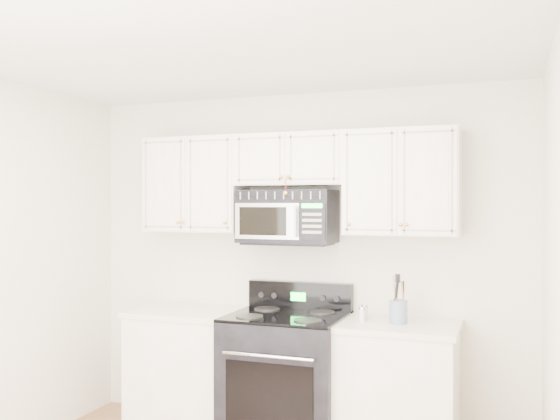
% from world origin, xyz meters
% --- Properties ---
extents(room, '(3.51, 3.51, 2.61)m').
position_xyz_m(room, '(0.00, 0.00, 1.30)').
color(room, '#9D694D').
rests_on(room, ground).
extents(base_cabinet_left, '(0.86, 0.65, 0.92)m').
position_xyz_m(base_cabinet_left, '(-0.80, 1.44, 0.43)').
color(base_cabinet_left, white).
rests_on(base_cabinet_left, ground).
extents(base_cabinet_right, '(0.86, 0.65, 0.92)m').
position_xyz_m(base_cabinet_right, '(0.80, 1.44, 0.43)').
color(base_cabinet_right, white).
rests_on(base_cabinet_right, ground).
extents(range, '(0.83, 0.75, 1.14)m').
position_xyz_m(range, '(0.01, 1.40, 0.48)').
color(range, black).
rests_on(range, ground).
extents(upper_cabinets, '(2.44, 0.37, 0.75)m').
position_xyz_m(upper_cabinets, '(0.00, 1.58, 1.93)').
color(upper_cabinets, white).
rests_on(upper_cabinets, ground).
extents(microwave, '(0.72, 0.41, 0.40)m').
position_xyz_m(microwave, '(-0.04, 1.57, 1.65)').
color(microwave, black).
rests_on(microwave, ground).
extents(utensil_crock, '(0.13, 0.13, 0.33)m').
position_xyz_m(utensil_crock, '(0.82, 1.43, 1.01)').
color(utensil_crock, slate).
rests_on(utensil_crock, base_cabinet_right).
extents(shaker_salt, '(0.04, 0.04, 0.10)m').
position_xyz_m(shaker_salt, '(0.57, 1.40, 0.97)').
color(shaker_salt, silver).
rests_on(shaker_salt, base_cabinet_right).
extents(shaker_pepper, '(0.04, 0.04, 0.11)m').
position_xyz_m(shaker_pepper, '(0.58, 1.48, 0.97)').
color(shaker_pepper, silver).
rests_on(shaker_pepper, base_cabinet_right).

